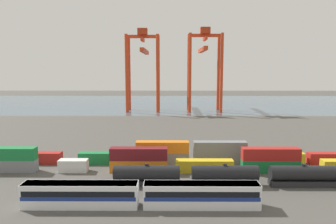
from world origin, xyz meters
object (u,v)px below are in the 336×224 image
at_px(passenger_train, 141,194).
at_px(freight_tank_row, 264,176).
at_px(shipping_container_2, 73,166).
at_px(shipping_container_10, 105,158).
at_px(gantry_crane_west, 143,61).
at_px(gantry_crane_central, 204,60).
at_px(shipping_container_5, 204,166).
at_px(shipping_container_11, 162,158).

height_order(passenger_train, freight_tank_row, freight_tank_row).
height_order(passenger_train, shipping_container_2, passenger_train).
distance_m(freight_tank_row, shipping_container_10, 35.39).
distance_m(freight_tank_row, gantry_crane_west, 116.01).
bearing_deg(gantry_crane_central, shipping_container_10, -108.93).
xyz_separation_m(shipping_container_2, gantry_crane_west, (6.83, 101.09, 24.42)).
relative_size(shipping_container_5, shipping_container_11, 1.00).
distance_m(passenger_train, shipping_container_2, 23.71).
bearing_deg(shipping_container_11, shipping_container_2, -162.45).
distance_m(shipping_container_5, shipping_container_11, 10.84).
bearing_deg(gantry_crane_west, gantry_crane_central, -1.17).
relative_size(shipping_container_5, gantry_crane_west, 0.29).
relative_size(gantry_crane_west, gantry_crane_central, 0.99).
bearing_deg(shipping_container_2, gantry_crane_central, 69.26).
distance_m(passenger_train, shipping_container_10, 25.66).
height_order(shipping_container_11, gantry_crane_central, gantry_crane_central).
distance_m(shipping_container_2, gantry_crane_central, 110.21).
relative_size(shipping_container_11, gantry_crane_central, 0.29).
bearing_deg(shipping_container_11, shipping_container_10, 180.00).
bearing_deg(shipping_container_2, shipping_container_5, 0.00).
bearing_deg(shipping_container_2, passenger_train, -47.69).
relative_size(freight_tank_row, shipping_container_2, 9.29).
xyz_separation_m(shipping_container_5, gantry_crane_west, (-21.04, 101.09, 24.42)).
height_order(freight_tank_row, gantry_crane_west, gantry_crane_west).
distance_m(shipping_container_11, gantry_crane_central, 99.55).
relative_size(shipping_container_2, shipping_container_11, 0.50).
height_order(freight_tank_row, gantry_crane_central, gantry_crane_central).
xyz_separation_m(passenger_train, shipping_container_2, (-15.95, 17.52, -0.84)).
relative_size(shipping_container_2, shipping_container_10, 0.50).
bearing_deg(gantry_crane_west, shipping_container_5, -78.24).
height_order(shipping_container_5, gantry_crane_west, gantry_crane_west).
bearing_deg(gantry_crane_central, shipping_container_2, -110.74).
bearing_deg(gantry_crane_west, shipping_container_10, -90.73).
xyz_separation_m(freight_tank_row, gantry_crane_west, (-31.28, 109.16, 23.77)).
relative_size(passenger_train, gantry_crane_west, 0.90).
bearing_deg(shipping_container_10, shipping_container_5, -14.97).
bearing_deg(gantry_crane_west, freight_tank_row, -74.01).
relative_size(shipping_container_10, gantry_crane_west, 0.29).
relative_size(shipping_container_2, gantry_crane_west, 0.15).
bearing_deg(shipping_container_10, shipping_container_11, 0.00).
height_order(shipping_container_5, gantry_crane_central, gantry_crane_central).
bearing_deg(shipping_container_11, freight_tank_row, -36.01).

